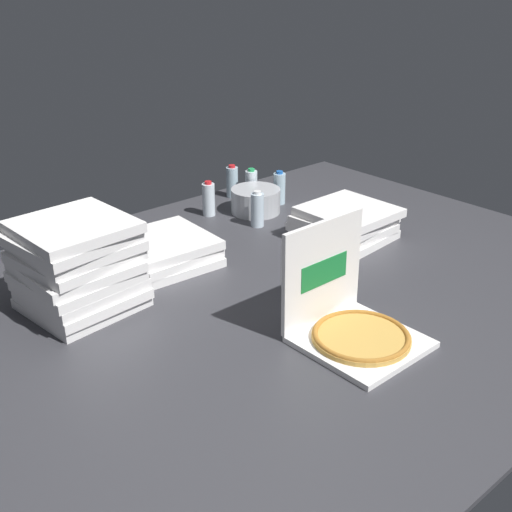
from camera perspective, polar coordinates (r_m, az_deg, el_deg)
The scene contains 11 objects.
ground_plane at distance 2.73m, azimuth 1.56°, elevation -3.46°, with size 3.20×2.40×0.02m, color #38383D.
open_pizza_box at distance 2.39m, azimuth 8.44°, elevation -5.71°, with size 0.41×0.42×0.43m.
pizza_stack_right_mid at distance 2.63m, azimuth -15.70°, elevation -0.83°, with size 0.47×0.47×0.37m.
pizza_stack_center_far at distance 3.25m, azimuth 7.95°, elevation 2.92°, with size 0.45×0.45×0.17m.
pizza_stack_left_far at distance 2.99m, azimuth -8.17°, elevation 0.48°, with size 0.43×0.44×0.12m.
ice_bucket at distance 3.58m, azimuth -0.03°, elevation 4.98°, with size 0.28×0.28×0.14m, color #B7BABF.
water_bottle_0 at distance 3.37m, azimuth 0.12°, elevation 4.17°, with size 0.07×0.07×0.20m.
water_bottle_1 at distance 3.81m, azimuth -2.14°, elevation 6.64°, with size 0.07×0.07×0.20m.
water_bottle_2 at distance 3.75m, azimuth -0.42°, elevation 6.32°, with size 0.07×0.07×0.20m.
water_bottle_3 at distance 3.53m, azimuth -4.25°, elevation 5.09°, with size 0.07×0.07×0.20m.
water_bottle_4 at distance 3.70m, azimuth 2.10°, elevation 6.07°, with size 0.07×0.07×0.20m.
Camera 1 is at (-1.64, -1.75, 1.29)m, focal length 44.77 mm.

